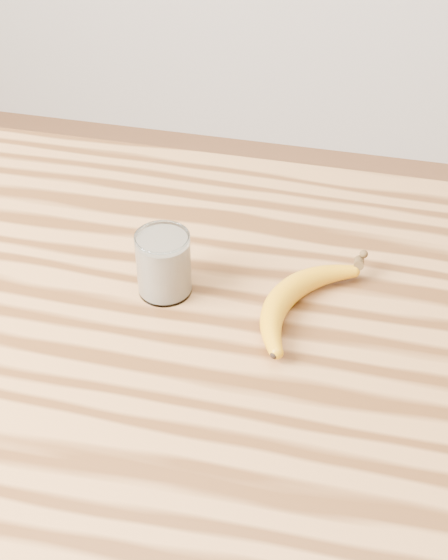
# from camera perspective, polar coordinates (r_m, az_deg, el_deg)

# --- Properties ---
(table) EXTENTS (1.20, 0.80, 0.90)m
(table) POSITION_cam_1_polar(r_m,az_deg,el_deg) (1.10, 2.90, -8.15)
(table) COLOR #A06B3A
(table) RESTS_ON ground
(smoothie_glass) EXTENTS (0.07, 0.07, 0.09)m
(smoothie_glass) POSITION_cam_1_polar(r_m,az_deg,el_deg) (1.03, -4.43, 1.16)
(smoothie_glass) COLOR white
(smoothie_glass) RESTS_ON table
(banana) EXTENTS (0.21, 0.30, 0.04)m
(banana) POSITION_cam_1_polar(r_m,az_deg,el_deg) (1.03, 4.46, -1.06)
(banana) COLOR #C6820E
(banana) RESTS_ON table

